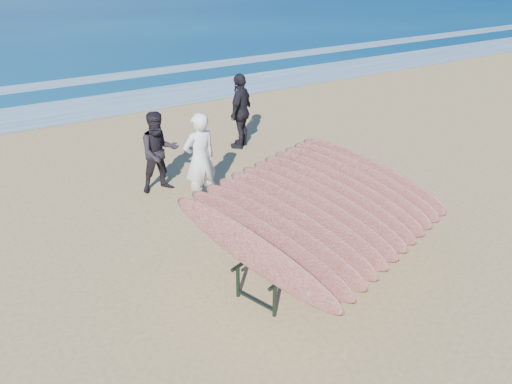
% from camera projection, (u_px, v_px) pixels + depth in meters
% --- Properties ---
extents(ground, '(120.00, 120.00, 0.00)m').
position_uv_depth(ground, '(283.00, 267.00, 7.69)').
color(ground, tan).
rests_on(ground, ground).
extents(foam_near, '(160.00, 160.00, 0.00)m').
position_uv_depth(foam_near, '(101.00, 106.00, 15.34)').
color(foam_near, white).
rests_on(foam_near, ground).
extents(foam_far, '(160.00, 160.00, 0.00)m').
position_uv_depth(foam_far, '(74.00, 82.00, 18.02)').
color(foam_far, white).
rests_on(foam_far, ground).
extents(surfboard_rack, '(3.94, 3.77, 1.48)m').
position_uv_depth(surfboard_rack, '(319.00, 208.00, 7.47)').
color(surfboard_rack, black).
rests_on(surfboard_rack, ground).
extents(person_white, '(0.69, 0.49, 1.78)m').
position_uv_depth(person_white, '(200.00, 159.00, 9.23)').
color(person_white, white).
rests_on(person_white, ground).
extents(person_dark_a, '(0.82, 0.65, 1.63)m').
position_uv_depth(person_dark_a, '(159.00, 152.00, 9.74)').
color(person_dark_a, black).
rests_on(person_dark_a, ground).
extents(person_dark_b, '(1.10, 1.00, 1.80)m').
position_uv_depth(person_dark_b, '(241.00, 111.00, 11.87)').
color(person_dark_b, black).
rests_on(person_dark_b, ground).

